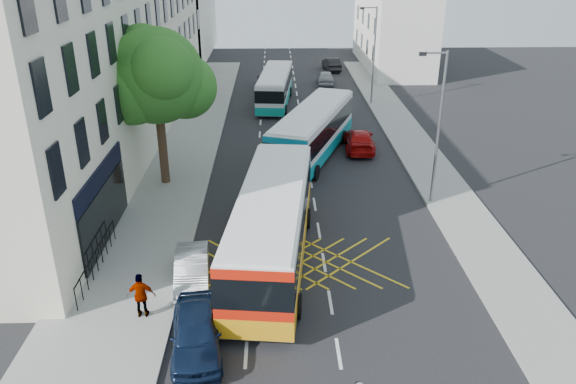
{
  "coord_description": "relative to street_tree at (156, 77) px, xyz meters",
  "views": [
    {
      "loc": [
        -2.15,
        -15.32,
        13.03
      ],
      "look_at": [
        -1.52,
        8.75,
        2.2
      ],
      "focal_mm": 35.0,
      "sensor_mm": 36.0,
      "label": 1
    }
  ],
  "objects": [
    {
      "name": "street_tree",
      "position": [
        0.0,
        0.0,
        0.0
      ],
      "size": [
        6.3,
        5.7,
        8.8
      ],
      "color": "#382619",
      "rests_on": "pavement_left"
    },
    {
      "name": "bus_mid",
      "position": [
        8.88,
        4.41,
        -4.6
      ],
      "size": [
        6.4,
        11.64,
        3.21
      ],
      "rotation": [
        0.0,
        0.0,
        -0.35
      ],
      "color": "silver",
      "rests_on": "ground"
    },
    {
      "name": "railings",
      "position": [
        -1.19,
        -9.67,
        -5.57
      ],
      "size": [
        0.08,
        5.6,
        1.14
      ],
      "primitive_type": null,
      "color": "black",
      "rests_on": "pavement_left"
    },
    {
      "name": "terrace_far",
      "position": [
        -5.49,
        40.03,
        -1.29
      ],
      "size": [
        8.0,
        20.0,
        10.0
      ],
      "primitive_type": "cube",
      "color": "silver",
      "rests_on": "ground"
    },
    {
      "name": "parked_car_silver",
      "position": [
        2.91,
        -10.44,
        -5.65
      ],
      "size": [
        1.77,
        4.01,
        1.28
      ],
      "primitive_type": "imported",
      "rotation": [
        0.0,
        0.0,
        0.11
      ],
      "color": "#AFB1B7",
      "rests_on": "ground"
    },
    {
      "name": "distant_car_silver",
      "position": [
        11.47,
        24.55,
        -5.61
      ],
      "size": [
        1.79,
        4.05,
        1.36
      ],
      "primitive_type": "imported",
      "rotation": [
        0.0,
        0.0,
        3.1
      ],
      "color": "#94959B",
      "rests_on": "ground"
    },
    {
      "name": "pavement_right",
      "position": [
        16.01,
        0.03,
        -6.22
      ],
      "size": [
        3.0,
        70.0,
        0.15
      ],
      "primitive_type": "cube",
      "color": "gray",
      "rests_on": "ground"
    },
    {
      "name": "ground",
      "position": [
        8.51,
        -14.97,
        -6.29
      ],
      "size": [
        120.0,
        120.0,
        0.0
      ],
      "primitive_type": "plane",
      "color": "black",
      "rests_on": "ground"
    },
    {
      "name": "distant_car_grey",
      "position": [
        5.88,
        23.81,
        -5.7
      ],
      "size": [
        2.31,
        4.38,
        1.17
      ],
      "primitive_type": "imported",
      "rotation": [
        0.0,
        0.0,
        0.09
      ],
      "color": "#3D4145",
      "rests_on": "ground"
    },
    {
      "name": "pavement_left",
      "position": [
        0.01,
        0.03,
        -6.22
      ],
      "size": [
        5.0,
        70.0,
        0.15
      ],
      "primitive_type": "cube",
      "color": "gray",
      "rests_on": "ground"
    },
    {
      "name": "bus_near",
      "position": [
        6.23,
        -8.74,
        -4.5
      ],
      "size": [
        4.06,
        12.3,
        3.4
      ],
      "rotation": [
        0.0,
        0.0,
        -0.11
      ],
      "color": "silver",
      "rests_on": "ground"
    },
    {
      "name": "distant_car_dark",
      "position": [
        12.72,
        31.1,
        -5.6
      ],
      "size": [
        1.88,
        4.3,
        1.37
      ],
      "primitive_type": "imported",
      "rotation": [
        0.0,
        0.0,
        3.25
      ],
      "color": "black",
      "rests_on": "ground"
    },
    {
      "name": "terrace_main",
      "position": [
        -5.49,
        9.52,
        0.46
      ],
      "size": [
        8.3,
        45.0,
        13.5
      ],
      "color": "beige",
      "rests_on": "ground"
    },
    {
      "name": "lamp_far",
      "position": [
        14.71,
        17.03,
        -1.68
      ],
      "size": [
        1.45,
        0.15,
        8.0
      ],
      "color": "slate",
      "rests_on": "pavement_right"
    },
    {
      "name": "building_right",
      "position": [
        19.51,
        33.03,
        -2.29
      ],
      "size": [
        6.0,
        18.0,
        8.0
      ],
      "primitive_type": "cube",
      "color": "silver",
      "rests_on": "ground"
    },
    {
      "name": "bus_far",
      "position": [
        6.48,
        17.48,
        -4.82
      ],
      "size": [
        3.25,
        10.15,
        2.8
      ],
      "rotation": [
        0.0,
        0.0,
        -0.09
      ],
      "color": "silver",
      "rests_on": "ground"
    },
    {
      "name": "lamp_near",
      "position": [
        14.71,
        -2.97,
        -1.68
      ],
      "size": [
        1.45,
        0.15,
        8.0
      ],
      "color": "slate",
      "rests_on": "pavement_right"
    },
    {
      "name": "pedestrian_far",
      "position": [
        1.39,
        -12.84,
        -5.24
      ],
      "size": [
        1.06,
        0.44,
        1.81
      ],
      "primitive_type": "imported",
      "rotation": [
        0.0,
        0.0,
        3.14
      ],
      "color": "gray",
      "rests_on": "pavement_left"
    },
    {
      "name": "red_hatchback",
      "position": [
        12.12,
        5.61,
        -5.6
      ],
      "size": [
        2.26,
        4.86,
        1.37
      ],
      "primitive_type": "imported",
      "rotation": [
        0.0,
        0.0,
        3.07
      ],
      "color": "#9D0706",
      "rests_on": "ground"
    },
    {
      "name": "parked_car_blue",
      "position": [
        3.61,
        -14.61,
        -5.57
      ],
      "size": [
        2.21,
        4.43,
        1.45
      ],
      "primitive_type": "imported",
      "rotation": [
        0.0,
        0.0,
        0.12
      ],
      "color": "#0C1933",
      "rests_on": "ground"
    }
  ]
}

